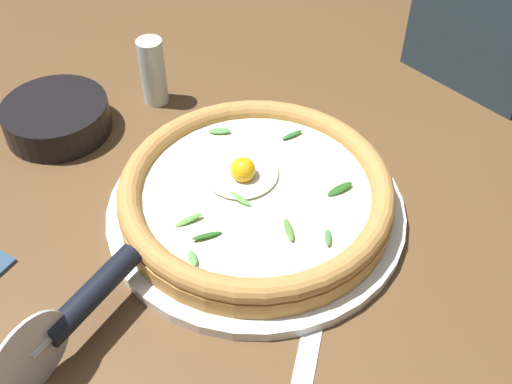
% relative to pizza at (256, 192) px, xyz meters
% --- Properties ---
extents(ground_plane, '(2.40, 2.40, 0.03)m').
position_rel_pizza_xyz_m(ground_plane, '(-0.02, -0.04, -0.05)').
color(ground_plane, brown).
rests_on(ground_plane, ground).
extents(pizza_plate, '(0.31, 0.31, 0.01)m').
position_rel_pizza_xyz_m(pizza_plate, '(-0.00, -0.00, -0.03)').
color(pizza_plate, white).
rests_on(pizza_plate, ground).
extents(pizza, '(0.28, 0.28, 0.05)m').
position_rel_pizza_xyz_m(pizza, '(0.00, 0.00, 0.00)').
color(pizza, '#C0883F').
rests_on(pizza, pizza_plate).
extents(side_bowl, '(0.13, 0.13, 0.04)m').
position_rel_pizza_xyz_m(side_bowl, '(-0.05, 0.27, -0.01)').
color(side_bowl, black).
rests_on(side_bowl, ground).
extents(pizza_cutter, '(0.17, 0.04, 0.08)m').
position_rel_pizza_xyz_m(pizza_cutter, '(-0.21, 0.01, 0.01)').
color(pizza_cutter, silver).
rests_on(pizza_cutter, ground).
extents(pepper_shaker, '(0.03, 0.03, 0.09)m').
position_rel_pizza_xyz_m(pepper_shaker, '(0.07, 0.23, 0.01)').
color(pepper_shaker, silver).
rests_on(pepper_shaker, ground).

